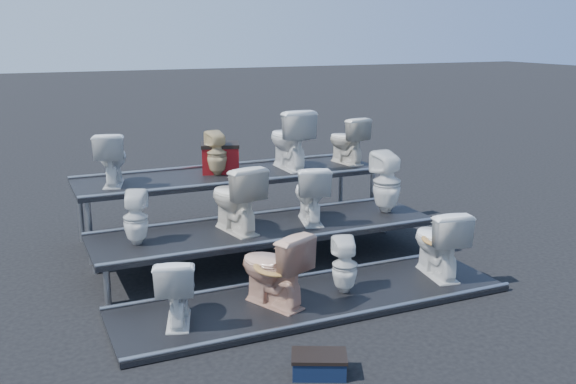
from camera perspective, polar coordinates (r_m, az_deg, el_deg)
name	(u,v)px	position (r m, az deg, el deg)	size (l,w,h in m)	color
ground	(267,263)	(7.95, -1.88, -6.30)	(80.00, 80.00, 0.00)	black
tier_front	(313,300)	(6.84, 2.24, -9.55)	(4.20, 1.20, 0.06)	black
tier_mid	(267,245)	(7.88, -1.90, -4.73)	(4.20, 1.20, 0.46)	black
tier_back	(232,204)	(8.99, -5.00, -1.05)	(4.20, 1.20, 0.86)	black
toilet_0	(176,289)	(6.25, -9.89, -8.47)	(0.38, 0.67, 0.68)	white
toilet_1	(273,268)	(6.51, -1.32, -6.76)	(0.44, 0.78, 0.80)	tan
toilet_2	(345,265)	(6.88, 5.06, -6.50)	(0.27, 0.28, 0.60)	white
toilet_3	(438,242)	(7.47, 13.20, -4.33)	(0.45, 0.78, 0.80)	white
toilet_4	(136,218)	(7.31, -13.38, -2.25)	(0.27, 0.28, 0.61)	white
toilet_5	(235,198)	(7.56, -4.70, -0.53)	(0.46, 0.80, 0.82)	beige
toilet_6	(310,193)	(7.93, 1.99, -0.13)	(0.41, 0.71, 0.73)	white
toilet_7	(387,182)	(8.45, 8.78, 0.87)	(0.36, 0.37, 0.80)	white
toilet_8	(112,158)	(8.45, -15.41, 2.90)	(0.38, 0.67, 0.69)	white
toilet_9	(217,153)	(8.76, -6.34, 3.44)	(0.27, 0.28, 0.60)	#CDB57F
toilet_10	(289,139)	(9.11, 0.12, 4.76)	(0.48, 0.84, 0.86)	white
toilet_11	(347,140)	(9.54, 5.25, 4.62)	(0.39, 0.68, 0.69)	beige
red_crate	(220,159)	(8.97, -6.04, 2.90)	(0.50, 0.40, 0.36)	maroon
step_stool	(319,366)	(5.52, 2.77, -15.20)	(0.44, 0.26, 0.16)	black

